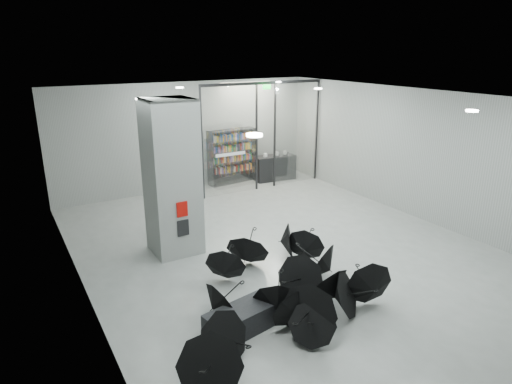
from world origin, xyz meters
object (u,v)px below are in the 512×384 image
umbrella_cluster (288,296)px  bookshelf (232,156)px  bench (243,319)px  shop_counter (274,168)px  column (172,178)px

umbrella_cluster → bookshelf: bearing=69.4°
bench → umbrella_cluster: (1.15, 0.15, 0.07)m
bench → umbrella_cluster: umbrella_cluster is taller
bookshelf → umbrella_cluster: (-3.24, -8.62, -0.76)m
bookshelf → shop_counter: bookshelf is taller
umbrella_cluster → bench: bearing=-172.7°
shop_counter → umbrella_cluster: bearing=-115.3°
bench → umbrella_cluster: size_ratio=0.29×
column → shop_counter: bearing=35.8°
bookshelf → shop_counter: (1.68, -0.50, -0.57)m
umbrella_cluster → column: bearing=104.0°
shop_counter → umbrella_cluster: shop_counter is taller
column → shop_counter: column is taller
bench → umbrella_cluster: bearing=-2.8°
bookshelf → umbrella_cluster: bearing=-116.6°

